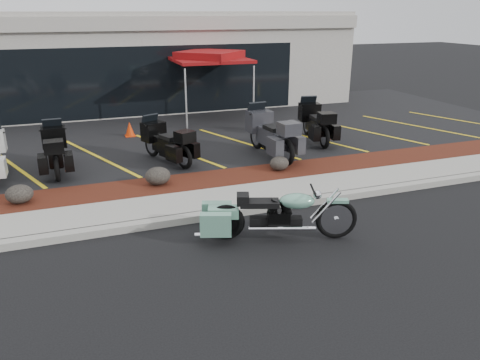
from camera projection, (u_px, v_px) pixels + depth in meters
name	position (u px, v px, depth m)	size (l,w,h in m)	color
ground	(239.00, 235.00, 8.98)	(90.00, 90.00, 0.00)	black
curb	(224.00, 213.00, 9.75)	(24.00, 0.25, 0.15)	gray
sidewalk	(215.00, 201.00, 10.37)	(24.00, 1.20, 0.15)	gray
mulch_bed	(200.00, 183.00, 11.43)	(24.00, 1.20, 0.16)	#360E0C
upper_lot	(160.00, 132.00, 16.21)	(26.00, 9.60, 0.15)	black
dealership_building	(131.00, 58.00, 21.09)	(18.00, 8.16, 4.00)	gray
boulder_left	(19.00, 194.00, 9.98)	(0.57, 0.48, 0.40)	black
boulder_mid	(158.00, 176.00, 11.04)	(0.60, 0.50, 0.43)	black
boulder_right	(279.00, 163.00, 12.04)	(0.51, 0.43, 0.36)	black
hero_cruiser	(337.00, 214.00, 8.66)	(2.91, 0.74, 1.02)	#6CA88D
touring_black_front	(55.00, 141.00, 12.46)	(2.12, 0.81, 1.23)	black
touring_black_mid	(151.00, 136.00, 13.06)	(2.09, 0.80, 1.21)	black
touring_grey	(257.00, 126.00, 13.77)	(2.42, 0.92, 1.41)	#303035
touring_black_rear	(308.00, 116.00, 15.30)	(2.25, 0.86, 1.31)	black
traffic_cone	(130.00, 129.00, 15.32)	(0.31, 0.31, 0.48)	red
popup_canopy	(210.00, 58.00, 17.16)	(3.24, 3.24, 2.50)	silver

